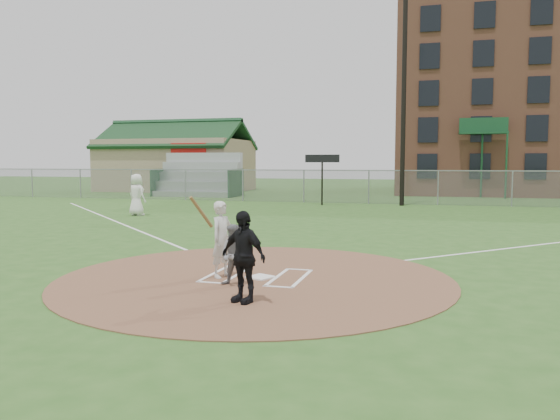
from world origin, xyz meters
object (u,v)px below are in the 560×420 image
(umpire, at_px, (243,257))
(ondeck_player, at_px, (137,195))
(home_plate, at_px, (261,277))
(batter_at_plate, at_px, (222,239))
(catcher, at_px, (234,255))

(umpire, bearing_deg, ondeck_player, 147.96)
(home_plate, distance_m, batter_at_plate, 1.15)
(umpire, bearing_deg, home_plate, 120.60)
(catcher, bearing_deg, umpire, -55.47)
(ondeck_player, relative_size, batter_at_plate, 1.09)
(ondeck_player, bearing_deg, umpire, 144.82)
(home_plate, relative_size, ondeck_player, 0.25)
(home_plate, height_order, ondeck_player, ondeck_player)
(catcher, relative_size, ondeck_player, 0.64)
(umpire, bearing_deg, batter_at_plate, 143.00)
(home_plate, height_order, umpire, umpire)
(catcher, relative_size, batter_at_plate, 0.69)
(catcher, distance_m, umpire, 1.29)
(catcher, bearing_deg, home_plate, 80.12)
(catcher, height_order, batter_at_plate, batter_at_plate)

